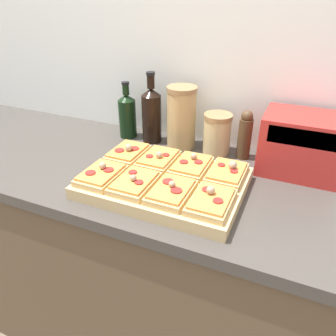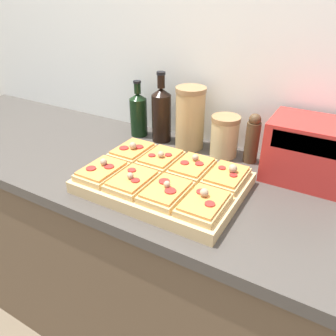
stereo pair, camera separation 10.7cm
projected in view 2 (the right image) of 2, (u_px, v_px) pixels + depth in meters
name	position (u px, v px, depth m)	size (l,w,h in m)	color
wall_back	(206.00, 63.00, 1.30)	(6.00, 0.06, 2.50)	silver
kitchen_counter	(162.00, 264.00, 1.41)	(2.63, 0.67, 0.93)	brown
cutting_board	(163.00, 183.00, 1.07)	(0.51, 0.36, 0.04)	tan
pizza_slice_back_left	(132.00, 151.00, 1.20)	(0.11, 0.16, 0.05)	tan
pizza_slice_back_midleft	(161.00, 159.00, 1.15)	(0.11, 0.16, 0.05)	tan
pizza_slice_back_midright	(192.00, 167.00, 1.09)	(0.11, 0.16, 0.05)	tan
pizza_slice_back_right	(227.00, 176.00, 1.04)	(0.11, 0.16, 0.06)	tan
pizza_slice_front_left	(102.00, 171.00, 1.07)	(0.11, 0.16, 0.05)	tan
pizza_slice_front_midleft	(132.00, 181.00, 1.02)	(0.11, 0.16, 0.05)	tan
pizza_slice_front_midright	(166.00, 191.00, 0.96)	(0.11, 0.16, 0.05)	tan
pizza_slice_front_right	(204.00, 203.00, 0.91)	(0.11, 0.16, 0.05)	tan
olive_oil_bottle	(139.00, 114.00, 1.42)	(0.07, 0.07, 0.24)	black
wine_bottle	(161.00, 114.00, 1.36)	(0.08, 0.08, 0.29)	black
grain_jar_tall	(190.00, 118.00, 1.30)	(0.12, 0.12, 0.25)	tan
grain_jar_short	(225.00, 136.00, 1.25)	(0.11, 0.11, 0.16)	tan
pepper_mill	(252.00, 139.00, 1.20)	(0.05, 0.05, 0.19)	#47331E
toaster_oven	(309.00, 151.00, 1.08)	(0.29, 0.20, 0.21)	red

